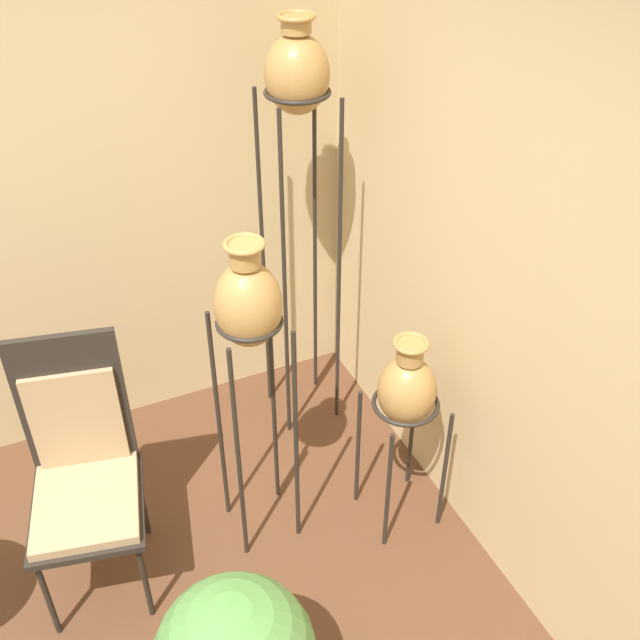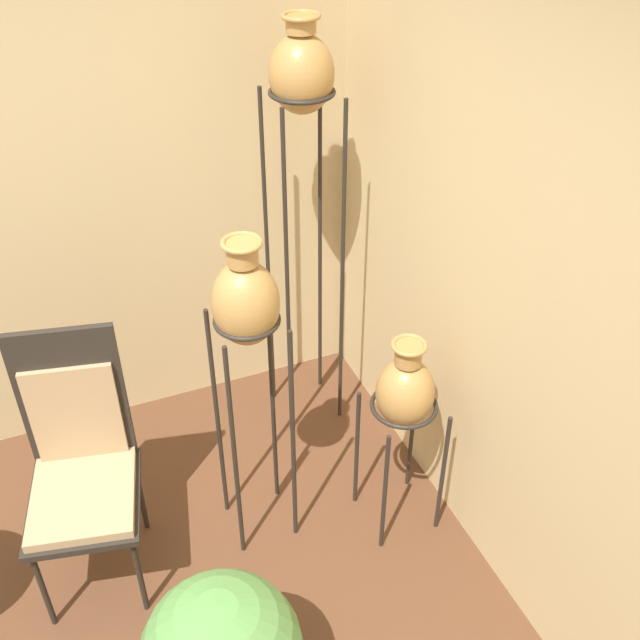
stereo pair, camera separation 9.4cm
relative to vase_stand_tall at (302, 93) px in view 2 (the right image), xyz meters
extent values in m
cube|color=#D1B784|center=(0.40, -1.43, -0.42)|extent=(0.06, 7.58, 2.70)
cylinder|color=#28231E|center=(-0.14, -0.14, -0.88)|extent=(0.02, 0.02, 1.77)
cylinder|color=#28231E|center=(0.14, -0.14, -0.88)|extent=(0.02, 0.02, 1.77)
cylinder|color=#28231E|center=(-0.14, 0.14, -0.88)|extent=(0.02, 0.02, 1.77)
cylinder|color=#28231E|center=(0.14, 0.14, -0.88)|extent=(0.02, 0.02, 1.77)
torus|color=#28231E|center=(0.00, 0.00, 0.01)|extent=(0.29, 0.29, 0.02)
ellipsoid|color=#B28447|center=(0.00, 0.00, 0.08)|extent=(0.28, 0.28, 0.33)
cylinder|color=#B28447|center=(0.00, 0.00, 0.28)|extent=(0.12, 0.12, 0.06)
torus|color=#B28447|center=(0.00, 0.00, 0.31)|extent=(0.16, 0.16, 0.02)
cylinder|color=#28231E|center=(-0.62, -0.79, -1.19)|extent=(0.02, 0.02, 1.16)
cylinder|color=#28231E|center=(-0.37, -0.79, -1.19)|extent=(0.02, 0.02, 1.16)
cylinder|color=#28231E|center=(-0.62, -0.54, -1.19)|extent=(0.02, 0.02, 1.16)
cylinder|color=#28231E|center=(-0.37, -0.54, -1.19)|extent=(0.02, 0.02, 1.16)
torus|color=#28231E|center=(-0.50, -0.66, -0.60)|extent=(0.26, 0.26, 0.02)
ellipsoid|color=#B28447|center=(-0.50, -0.66, -0.53)|extent=(0.26, 0.26, 0.35)
cylinder|color=#B28447|center=(-0.50, -0.66, -0.31)|extent=(0.12, 0.12, 0.09)
torus|color=#B28447|center=(-0.50, -0.66, -0.26)|extent=(0.15, 0.15, 0.02)
cylinder|color=#28231E|center=(-0.03, -1.01, -1.42)|extent=(0.02, 0.02, 0.69)
cylinder|color=#28231E|center=(0.25, -1.01, -1.42)|extent=(0.02, 0.02, 0.69)
cylinder|color=#28231E|center=(-0.03, -0.72, -1.42)|extent=(0.02, 0.02, 0.69)
cylinder|color=#28231E|center=(0.25, -0.72, -1.42)|extent=(0.02, 0.02, 0.69)
torus|color=#28231E|center=(0.11, -0.87, -1.08)|extent=(0.29, 0.29, 0.02)
ellipsoid|color=#B28447|center=(0.11, -0.87, -1.01)|extent=(0.25, 0.25, 0.32)
cylinder|color=#B28447|center=(0.11, -0.87, -0.80)|extent=(0.11, 0.11, 0.09)
torus|color=#B28447|center=(0.11, -0.87, -0.76)|extent=(0.15, 0.15, 0.02)
cylinder|color=#28231E|center=(-1.46, -0.84, -1.55)|extent=(0.02, 0.02, 0.45)
cylinder|color=#28231E|center=(-1.09, -0.92, -1.55)|extent=(0.02, 0.02, 0.45)
cylinder|color=#28231E|center=(-1.37, -0.42, -1.55)|extent=(0.02, 0.02, 0.45)
cylinder|color=#28231E|center=(-1.00, -0.50, -1.55)|extent=(0.02, 0.02, 0.45)
cube|color=#28231E|center=(-1.23, -0.67, -1.31)|extent=(0.54, 0.59, 0.03)
cube|color=tan|center=(-1.23, -0.67, -1.27)|extent=(0.50, 0.54, 0.04)
cube|color=#28231E|center=(-1.18, -0.44, -0.95)|extent=(0.42, 0.12, 0.68)
cube|color=tan|center=(-1.19, -0.46, -1.02)|extent=(0.35, 0.10, 0.48)
camera|label=1|loc=(-1.21, -2.88, 1.07)|focal=42.00mm
camera|label=2|loc=(-1.12, -2.91, 1.07)|focal=42.00mm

